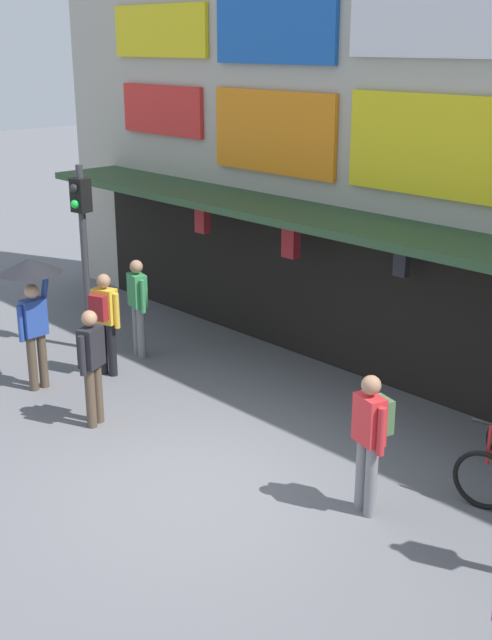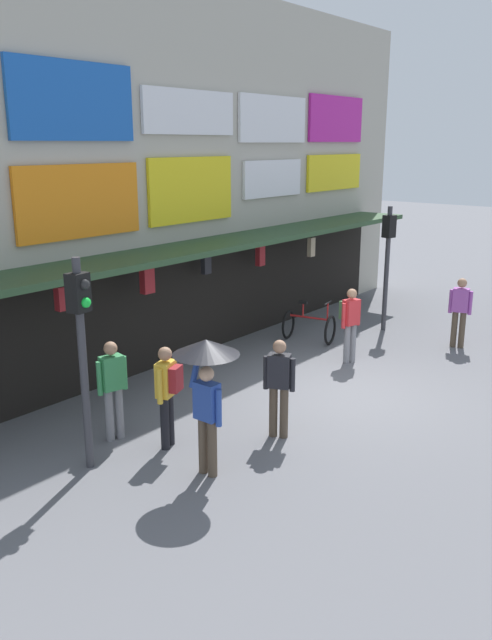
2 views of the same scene
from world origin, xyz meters
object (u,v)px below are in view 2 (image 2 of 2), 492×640
Objects in this scene: pedestrian_in_black at (113,385)px; pedestrian_with_umbrella at (206,369)px; pedestrian_in_red at (279,383)px; traffic_light_far at (388,248)px; bicycle_parked at (309,326)px; pedestrian_in_green at (168,389)px; traffic_light_near at (81,331)px; pedestrian_in_white at (460,309)px; pedestrian_in_yellow at (350,320)px.

pedestrian_with_umbrella reaches higher than pedestrian_in_black.
traffic_light_far is at bearing 13.25° from pedestrian_in_red.
bicycle_parked is 0.76× the size of pedestrian_in_green.
traffic_light_near is at bearing -152.57° from pedestrian_in_black.
pedestrian_with_umbrella reaches higher than pedestrian_in_red.
pedestrian_in_white is (1.84, -3.01, 0.55)m from bicycle_parked.
pedestrian_in_red and pedestrian_in_yellow have the same top height.
pedestrian_in_black is (-6.54, -0.50, 0.55)m from bicycle_parked.
pedestrian_in_yellow is (5.70, 0.94, -0.66)m from pedestrian_with_umbrella.
traffic_light_near is at bearing -172.68° from bicycle_parked.
pedestrian_in_black is 0.81× the size of pedestrian_with_umbrella.
pedestrian_in_red is 1.00× the size of pedestrian_in_green.
bicycle_parked is 0.76× the size of pedestrian_in_yellow.
pedestrian_in_yellow is at bearing -1.49° from pedestrian_in_green.
pedestrian_in_yellow is (-2.85, -0.61, -1.16)m from traffic_light_far.
pedestrian_in_green is 0.81× the size of pedestrian_with_umbrella.
pedestrian_in_green is 1.00× the size of pedestrian_in_yellow.
pedestrian_with_umbrella is at bearing -58.27° from traffic_light_near.
traffic_light_near is 1.54× the size of pedestrian_with_umbrella.
traffic_light_far is 7.17m from pedestrian_in_red.
pedestrian_in_black is 5.88m from pedestrian_in_yellow.
pedestrian_in_green is 1.00× the size of pedestrian_in_black.
pedestrian_in_green is (1.22, -0.45, -1.16)m from traffic_light_near.
traffic_light_near reaches higher than pedestrian_with_umbrella.
pedestrian_in_red is 1.00× the size of pedestrian_in_white.
traffic_light_near is 9.54m from pedestrian_in_white.
traffic_light_near reaches higher than pedestrian_in_black.
pedestrian_in_red is at bearing 176.00° from pedestrian_in_white.
traffic_light_near reaches higher than pedestrian_in_red.
traffic_light_near is 3.29m from pedestrian_in_red.
traffic_light_near is 1.00× the size of traffic_light_far.
traffic_light_near is 7.66m from bicycle_parked.
traffic_light_far is 2.41m from pedestrian_in_white.
pedestrian_in_white is (6.62, -0.46, 0.00)m from pedestrian_in_red.
pedestrian_in_green is 1.00× the size of pedestrian_in_white.
bicycle_parked is 0.76× the size of pedestrian_in_red.
pedestrian_in_red is 1.00× the size of pedestrian_in_black.
pedestrian_in_green reaches higher than bicycle_parked.
traffic_light_near reaches higher than pedestrian_in_yellow.
traffic_light_near is 1.90× the size of pedestrian_in_green.
pedestrian_in_white reaches higher than bicycle_parked.
pedestrian_in_red is 2.70m from pedestrian_in_black.
traffic_light_far is 1.90× the size of pedestrian_in_white.
bicycle_parked is (-2.10, 0.93, -1.75)m from traffic_light_far.
pedestrian_with_umbrella is at bearing -87.43° from pedestrian_in_black.
bicycle_parked is at bearing 121.35° from pedestrian_in_white.
traffic_light_near is 1.90× the size of pedestrian_in_white.
bicycle_parked is 0.62× the size of pedestrian_with_umbrella.
bicycle_parked is 0.76× the size of pedestrian_in_black.
pedestrian_in_red is 6.63m from pedestrian_in_white.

